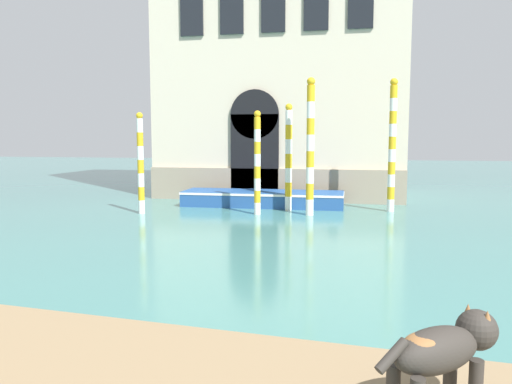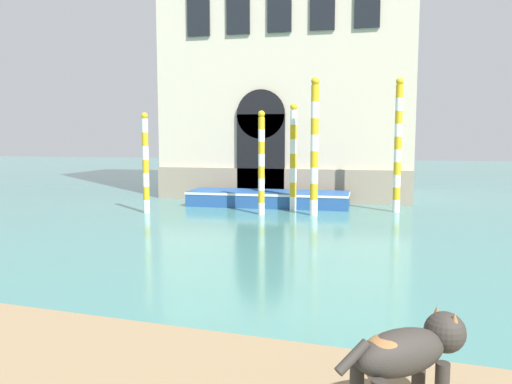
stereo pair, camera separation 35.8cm
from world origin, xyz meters
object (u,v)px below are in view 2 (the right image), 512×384
object	(u,v)px
dog_on_deck	(409,352)
mooring_pole_2	(293,157)
mooring_pole_1	(314,147)
mooring_pole_0	(398,145)
mooring_pole_3	(261,163)
boat_moored_near_palazzo	(268,198)
mooring_pole_4	(146,163)

from	to	relation	value
dog_on_deck	mooring_pole_2	world-z (taller)	mooring_pole_2
mooring_pole_1	mooring_pole_2	size ratio (longest dim) A/B	1.20
mooring_pole_0	mooring_pole_3	size ratio (longest dim) A/B	1.33
boat_moored_near_palazzo	mooring_pole_0	world-z (taller)	mooring_pole_0
boat_moored_near_palazzo	mooring_pole_4	xyz separation A→B (m)	(-3.54, -2.63, 1.38)
mooring_pole_2	boat_moored_near_palazzo	bearing A→B (deg)	138.17
boat_moored_near_palazzo	mooring_pole_4	distance (m)	4.62
boat_moored_near_palazzo	mooring_pole_3	distance (m)	2.49
mooring_pole_0	mooring_pole_4	world-z (taller)	mooring_pole_0
mooring_pole_1	mooring_pole_3	world-z (taller)	mooring_pole_1
boat_moored_near_palazzo	mooring_pole_4	size ratio (longest dim) A/B	1.78
boat_moored_near_palazzo	mooring_pole_4	world-z (taller)	mooring_pole_4
mooring_pole_3	mooring_pole_1	bearing A→B (deg)	6.75
mooring_pole_2	mooring_pole_4	distance (m)	4.91
mooring_pole_2	mooring_pole_4	size ratio (longest dim) A/B	1.10
boat_moored_near_palazzo	mooring_pole_0	size ratio (longest dim) A/B	1.33
dog_on_deck	boat_moored_near_palazzo	size ratio (longest dim) A/B	0.15
boat_moored_near_palazzo	mooring_pole_0	xyz separation A→B (m)	(4.48, -0.47, 1.95)
boat_moored_near_palazzo	mooring_pole_3	world-z (taller)	mooring_pole_3
mooring_pole_3	mooring_pole_0	bearing A→B (deg)	20.25
mooring_pole_2	mooring_pole_3	distance (m)	1.39
dog_on_deck	mooring_pole_3	bearing A→B (deg)	67.81
mooring_pole_0	mooring_pole_3	world-z (taller)	mooring_pole_0
boat_moored_near_palazzo	dog_on_deck	bearing A→B (deg)	-75.22
mooring_pole_2	mooring_pole_3	world-z (taller)	mooring_pole_2
boat_moored_near_palazzo	mooring_pole_1	xyz separation A→B (m)	(1.89, -1.85, 1.91)
mooring_pole_2	dog_on_deck	bearing A→B (deg)	-77.19
mooring_pole_1	mooring_pole_0	bearing A→B (deg)	27.97
mooring_pole_1	mooring_pole_2	bearing A→B (deg)	132.65
dog_on_deck	mooring_pole_1	world-z (taller)	mooring_pole_1
mooring_pole_1	mooring_pole_4	size ratio (longest dim) A/B	1.32
mooring_pole_2	mooring_pole_3	xyz separation A→B (m)	(-0.85, -1.09, -0.14)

